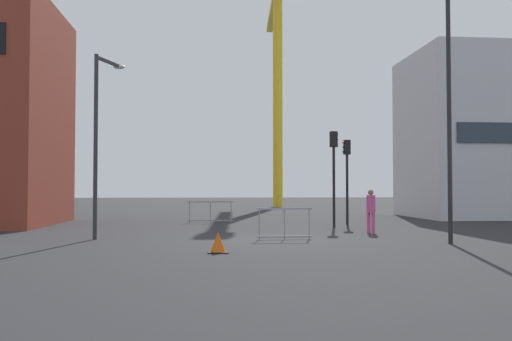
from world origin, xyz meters
TOP-DOWN VIEW (x-y plane):
  - ground at (0.00, 0.00)m, footprint 160.00×160.00m
  - office_block at (16.04, 12.73)m, footprint 11.65×7.30m
  - construction_crane at (4.58, 32.17)m, footprint 2.13×20.25m
  - streetlamp_tall at (5.68, -2.11)m, footprint 1.18×1.38m
  - streetlamp_short at (-5.78, 0.77)m, footprint 0.84×1.56m
  - traffic_light_far at (4.60, 6.87)m, footprint 0.39×0.28m
  - traffic_light_island at (3.57, 5.22)m, footprint 0.39×0.32m
  - pedestrian_walking at (4.28, 2.12)m, footprint 0.34×0.34m
  - safety_barrier_mid_span at (-1.87, 9.15)m, footprint 2.33×0.18m
  - safety_barrier_rear at (0.57, -0.14)m, footprint 1.90×0.06m
  - traffic_cone_striped at (-1.75, -3.62)m, footprint 0.56×0.56m

SIDE VIEW (x-z plane):
  - ground at x=0.00m, z-range 0.00..0.00m
  - traffic_cone_striped at x=-1.75m, z-range -0.02..0.54m
  - safety_barrier_rear at x=0.57m, z-range 0.02..1.10m
  - safety_barrier_mid_span at x=-1.87m, z-range 0.02..1.10m
  - pedestrian_walking at x=4.28m, z-range 0.14..1.83m
  - traffic_light_far at x=4.60m, z-range 0.69..4.74m
  - traffic_light_island at x=3.57m, z-range 0.71..4.99m
  - streetlamp_short at x=-5.78m, z-range 0.62..6.99m
  - streetlamp_tall at x=5.68m, z-range 0.66..9.01m
  - office_block at x=16.04m, z-range 0.00..9.84m
  - construction_crane at x=4.58m, z-range 3.94..25.09m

